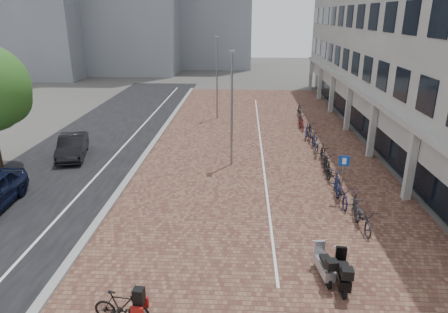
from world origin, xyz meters
TOP-DOWN VIEW (x-y plane):
  - ground at (0.00, 0.00)m, footprint 140.00×140.00m
  - plaza_brick at (2.00, 12.00)m, footprint 14.50×42.00m
  - street_asphalt at (-9.00, 12.00)m, footprint 8.00×50.00m
  - curb at (-5.10, 12.00)m, footprint 0.35×42.00m
  - lane_line at (-7.00, 12.00)m, footprint 0.12×44.00m
  - parking_line at (2.20, 12.00)m, footprint 0.10×30.00m
  - office_building at (12.97, 16.00)m, footprint 8.40×40.00m
  - car_dark at (-9.50, 9.11)m, footprint 2.48×4.46m
  - hero_bike at (-2.40, -4.64)m, footprint 1.70×0.64m
  - scooter_front at (3.74, -2.30)m, footprint 0.72×1.65m
  - scooter_mid at (4.25, -2.75)m, footprint 0.65×1.70m
  - parking_sign at (5.59, 3.51)m, footprint 0.48×0.13m
  - lamp_near at (0.32, 8.25)m, footprint 0.12×0.12m
  - lamp_far at (-1.25, 19.30)m, footprint 0.12×0.12m
  - bike_row at (5.69, 10.65)m, footprint 1.31×21.43m

SIDE VIEW (x-z plane):
  - ground at x=0.00m, z-range 0.00..0.00m
  - street_asphalt at x=-9.00m, z-range -0.01..0.02m
  - plaza_brick at x=2.00m, z-range -0.01..0.03m
  - lane_line at x=-7.00m, z-range 0.02..0.02m
  - parking_line at x=2.20m, z-range 0.03..0.04m
  - curb at x=-5.10m, z-range 0.00..0.14m
  - hero_bike at x=-2.40m, z-range -0.07..1.10m
  - bike_row at x=5.69m, z-range 0.00..1.05m
  - scooter_front at x=3.74m, z-range 0.00..1.10m
  - scooter_mid at x=4.25m, z-range 0.00..1.14m
  - car_dark at x=-9.50m, z-range 0.00..1.39m
  - parking_sign at x=5.59m, z-range 0.38..2.70m
  - lamp_near at x=0.32m, z-range 0.00..6.46m
  - lamp_far at x=-1.25m, z-range 0.00..6.63m
  - office_building at x=12.97m, z-range 0.94..15.94m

